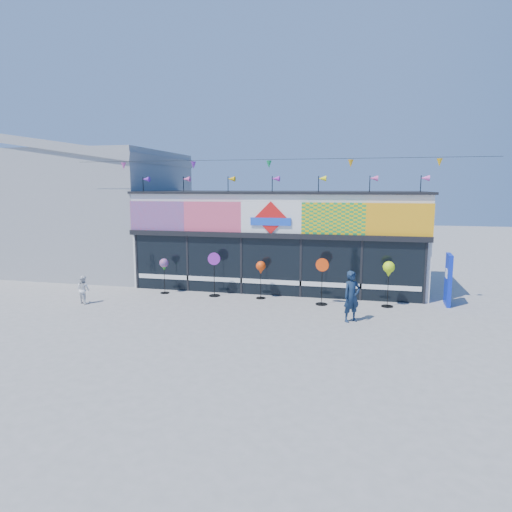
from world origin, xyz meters
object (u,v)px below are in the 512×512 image
(blue_sign, at_px, (448,280))
(spinner_0, at_px, (164,266))
(spinner_4, at_px, (389,270))
(adult_man, at_px, (352,296))
(spinner_3, at_px, (322,280))
(child, at_px, (83,290))
(spinner_1, at_px, (214,273))
(spinner_2, at_px, (261,269))

(blue_sign, bearing_deg, spinner_0, -174.31)
(spinner_4, bearing_deg, adult_man, -119.57)
(blue_sign, bearing_deg, spinner_4, -158.09)
(spinner_0, relative_size, adult_man, 0.87)
(spinner_3, height_order, adult_man, spinner_3)
(spinner_3, distance_m, adult_man, 2.22)
(spinner_3, xyz_separation_m, child, (-8.62, -1.84, -0.39))
(spinner_0, xyz_separation_m, spinner_1, (2.12, 0.00, -0.22))
(spinner_2, distance_m, child, 6.66)
(spinner_3, distance_m, spinner_4, 2.39)
(spinner_2, distance_m, adult_man, 4.22)
(spinner_1, distance_m, child, 4.90)
(blue_sign, relative_size, child, 1.80)
(spinner_0, relative_size, child, 1.37)
(spinner_3, bearing_deg, blue_sign, 12.61)
(spinner_3, bearing_deg, spinner_0, 176.73)
(spinner_3, bearing_deg, spinner_2, 170.30)
(spinner_2, xyz_separation_m, adult_man, (3.50, -2.33, -0.35))
(spinner_2, relative_size, child, 1.40)
(blue_sign, bearing_deg, spinner_3, -165.07)
(spinner_1, bearing_deg, adult_man, -23.05)
(spinner_2, relative_size, spinner_4, 0.88)
(spinner_3, relative_size, adult_man, 1.05)
(spinner_2, bearing_deg, spinner_3, -9.70)
(spinner_1, bearing_deg, spinner_0, -179.90)
(adult_man, bearing_deg, spinner_1, 118.65)
(blue_sign, xyz_separation_m, spinner_4, (-2.14, -0.76, 0.39))
(adult_man, bearing_deg, child, 141.22)
(adult_man, relative_size, child, 1.58)
(spinner_0, height_order, adult_man, adult_man)
(spinner_0, height_order, child, spinner_0)
(spinner_2, bearing_deg, spinner_0, -179.39)
(spinner_1, relative_size, spinner_3, 1.01)
(spinner_1, bearing_deg, spinner_4, -1.11)
(spinner_4, distance_m, adult_man, 2.53)
(spinner_4, distance_m, child, 11.18)
(spinner_1, xyz_separation_m, spinner_3, (4.26, -0.37, -0.01))
(child, bearing_deg, spinner_4, -149.12)
(blue_sign, distance_m, spinner_1, 8.76)
(spinner_1, distance_m, spinner_4, 6.61)
(spinner_0, bearing_deg, spinner_4, -0.81)
(blue_sign, height_order, adult_man, blue_sign)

